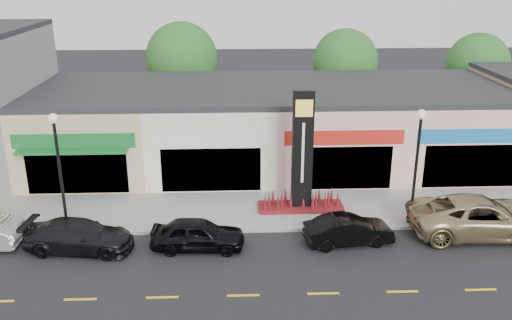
% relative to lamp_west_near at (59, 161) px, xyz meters
% --- Properties ---
extents(ground, '(120.00, 120.00, 0.00)m').
position_rel_lamp_west_near_xyz_m(ground, '(8.00, -2.50, -3.48)').
color(ground, black).
rests_on(ground, ground).
extents(sidewalk, '(52.00, 4.30, 0.15)m').
position_rel_lamp_west_near_xyz_m(sidewalk, '(8.00, 1.85, -3.40)').
color(sidewalk, gray).
rests_on(sidewalk, ground).
extents(curb, '(52.00, 0.20, 0.15)m').
position_rel_lamp_west_near_xyz_m(curb, '(8.00, -0.40, -3.40)').
color(curb, gray).
rests_on(curb, ground).
extents(shop_beige, '(7.00, 10.85, 4.80)m').
position_rel_lamp_west_near_xyz_m(shop_beige, '(-0.50, 8.96, -1.08)').
color(shop_beige, tan).
rests_on(shop_beige, ground).
extents(shop_cream, '(7.00, 10.01, 4.80)m').
position_rel_lamp_west_near_xyz_m(shop_cream, '(6.50, 8.97, -1.08)').
color(shop_cream, beige).
rests_on(shop_cream, ground).
extents(shop_pink_w, '(7.00, 10.01, 4.80)m').
position_rel_lamp_west_near_xyz_m(shop_pink_w, '(13.50, 8.97, -1.08)').
color(shop_pink_w, beige).
rests_on(shop_pink_w, ground).
extents(shop_pink_e, '(7.00, 10.01, 4.80)m').
position_rel_lamp_west_near_xyz_m(shop_pink_e, '(20.50, 8.97, -1.08)').
color(shop_pink_e, beige).
rests_on(shop_pink_e, ground).
extents(tree_rear_west, '(5.20, 5.20, 7.83)m').
position_rel_lamp_west_near_xyz_m(tree_rear_west, '(4.00, 17.00, 1.74)').
color(tree_rear_west, '#382619').
rests_on(tree_rear_west, ground).
extents(tree_rear_mid, '(4.80, 4.80, 7.29)m').
position_rel_lamp_west_near_xyz_m(tree_rear_mid, '(16.00, 17.00, 1.41)').
color(tree_rear_mid, '#382619').
rests_on(tree_rear_mid, ground).
extents(tree_rear_east, '(4.60, 4.60, 6.94)m').
position_rel_lamp_west_near_xyz_m(tree_rear_east, '(26.00, 17.00, 1.15)').
color(tree_rear_east, '#382619').
rests_on(tree_rear_east, ground).
extents(lamp_west_near, '(0.44, 0.44, 5.47)m').
position_rel_lamp_west_near_xyz_m(lamp_west_near, '(0.00, 0.00, 0.00)').
color(lamp_west_near, black).
rests_on(lamp_west_near, sidewalk).
extents(lamp_east_near, '(0.44, 0.44, 5.47)m').
position_rel_lamp_west_near_xyz_m(lamp_east_near, '(16.00, 0.00, 0.00)').
color(lamp_east_near, black).
rests_on(lamp_east_near, sidewalk).
extents(pylon_sign, '(4.20, 1.30, 6.00)m').
position_rel_lamp_west_near_xyz_m(pylon_sign, '(11.00, 1.70, -1.20)').
color(pylon_sign, '#5B130F').
rests_on(pylon_sign, sidewalk).
extents(car_dark_sedan, '(2.41, 4.83, 1.35)m').
position_rel_lamp_west_near_xyz_m(car_dark_sedan, '(1.05, -1.78, -2.80)').
color(car_dark_sedan, black).
rests_on(car_dark_sedan, ground).
extents(car_black_sedan, '(1.80, 4.08, 1.37)m').
position_rel_lamp_west_near_xyz_m(car_black_sedan, '(6.12, -1.84, -2.79)').
color(car_black_sedan, black).
rests_on(car_black_sedan, ground).
extents(car_black_conv, '(1.86, 4.02, 1.28)m').
position_rel_lamp_west_near_xyz_m(car_black_conv, '(12.70, -1.67, -2.84)').
color(car_black_conv, black).
rests_on(car_black_conv, ground).
extents(car_gold_suv, '(3.03, 6.41, 1.77)m').
position_rel_lamp_west_near_xyz_m(car_gold_suv, '(18.82, -1.04, -2.59)').
color(car_gold_suv, tan).
rests_on(car_gold_suv, ground).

